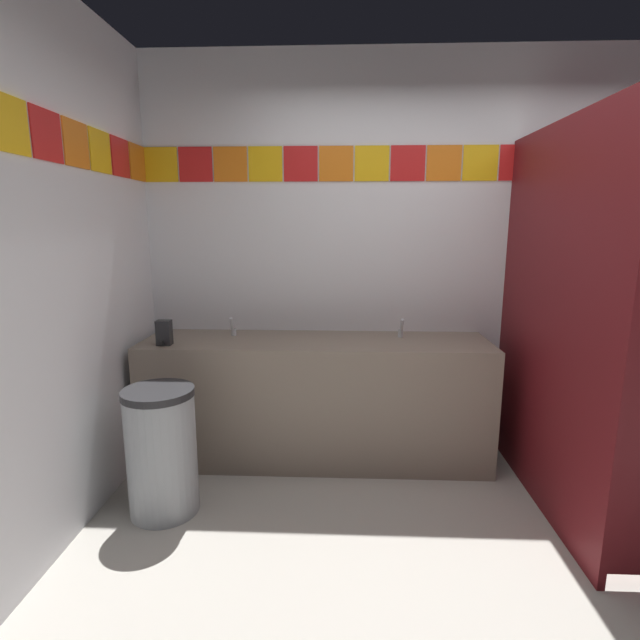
{
  "coord_description": "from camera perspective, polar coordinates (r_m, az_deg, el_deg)",
  "views": [
    {
      "loc": [
        -0.69,
        -1.9,
        1.6
      ],
      "look_at": [
        -0.81,
        0.91,
        1.03
      ],
      "focal_mm": 27.03,
      "sensor_mm": 36.0,
      "label": 1
    }
  ],
  "objects": [
    {
      "name": "ground_plane",
      "position": [
        2.58,
        19.66,
        -27.72
      ],
      "size": [
        9.02,
        9.02,
        0.0
      ],
      "primitive_type": "plane",
      "color": "#B2ADA3"
    },
    {
      "name": "trash_bin",
      "position": [
        2.9,
        -18.23,
        -14.51
      ],
      "size": [
        0.39,
        0.39,
        0.72
      ],
      "color": "#999EA3",
      "rests_on": "ground_plane"
    },
    {
      "name": "stall_divider",
      "position": [
        2.79,
        30.75,
        -1.24
      ],
      "size": [
        0.92,
        1.5,
        2.14
      ],
      "color": "maroon",
      "rests_on": "ground_plane"
    },
    {
      "name": "faucet_right",
      "position": [
        3.31,
        9.57,
        -1.19
      ],
      "size": [
        0.04,
        0.1,
        0.14
      ],
      "color": "silver",
      "rests_on": "vanity_counter"
    },
    {
      "name": "soap_dispenser",
      "position": [
        3.22,
        -17.97,
        -1.44
      ],
      "size": [
        0.09,
        0.09,
        0.16
      ],
      "color": "black",
      "rests_on": "vanity_counter"
    },
    {
      "name": "vanity_counter",
      "position": [
        3.33,
        -0.49,
        -9.23
      ],
      "size": [
        2.3,
        0.58,
        0.84
      ],
      "color": "gray",
      "rests_on": "ground_plane"
    },
    {
      "name": "toilet",
      "position": [
        3.75,
        31.15,
        -10.58
      ],
      "size": [
        0.39,
        0.49,
        0.74
      ],
      "color": "white",
      "rests_on": "ground_plane"
    },
    {
      "name": "wall_back",
      "position": [
        3.52,
        13.82,
        7.35
      ],
      "size": [
        4.1,
        0.09,
        2.74
      ],
      "color": "silver",
      "rests_on": "ground_plane"
    },
    {
      "name": "faucet_left",
      "position": [
        3.37,
        -10.26,
        -1.01
      ],
      "size": [
        0.04,
        0.1,
        0.14
      ],
      "color": "silver",
      "rests_on": "vanity_counter"
    }
  ]
}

